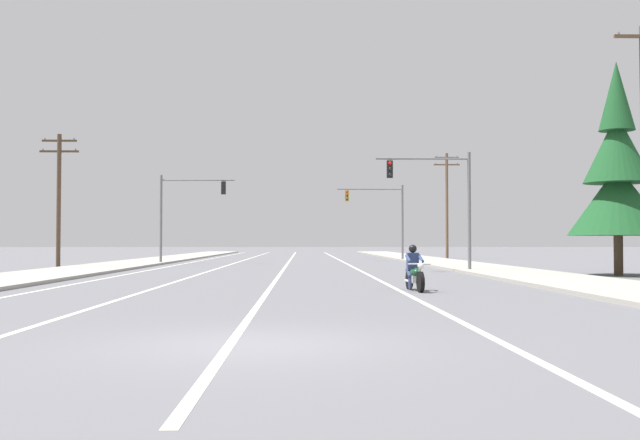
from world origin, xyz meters
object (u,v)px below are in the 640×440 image
(traffic_signal_mid_right, at_px, (383,210))
(utility_pole_right_far, at_px, (447,202))
(utility_pole_left_near, at_px, (59,195))
(motorcycle_with_rider, at_px, (414,272))
(traffic_signal_near_left, at_px, (183,205))
(conifer_tree_right_verge_near, at_px, (617,177))
(traffic_signal_near_right, at_px, (442,192))

(traffic_signal_mid_right, distance_m, utility_pole_right_far, 9.39)
(traffic_signal_mid_right, height_order, utility_pole_left_near, utility_pole_left_near)
(motorcycle_with_rider, distance_m, utility_pole_right_far, 44.34)
(traffic_signal_mid_right, bearing_deg, utility_pole_left_near, -145.05)
(traffic_signal_near_left, relative_size, utility_pole_right_far, 0.64)
(traffic_signal_near_left, relative_size, conifer_tree_right_verge_near, 0.63)
(traffic_signal_near_right, distance_m, conifer_tree_right_verge_near, 8.50)
(motorcycle_with_rider, distance_m, conifer_tree_right_verge_near, 15.44)
(traffic_signal_near_right, xyz_separation_m, traffic_signal_near_left, (-15.61, 13.44, 0.02))
(motorcycle_with_rider, relative_size, traffic_signal_mid_right, 0.35)
(motorcycle_with_rider, relative_size, traffic_signal_near_left, 0.35)
(traffic_signal_mid_right, distance_m, utility_pole_left_near, 26.09)
(traffic_signal_near_left, height_order, utility_pole_right_far, utility_pole_right_far)
(traffic_signal_near_right, distance_m, traffic_signal_mid_right, 21.93)
(motorcycle_with_rider, distance_m, utility_pole_left_near, 28.49)
(conifer_tree_right_verge_near, bearing_deg, motorcycle_with_rider, -137.24)
(motorcycle_with_rider, height_order, traffic_signal_near_right, traffic_signal_near_right)
(traffic_signal_near_right, distance_m, traffic_signal_near_left, 20.60)
(traffic_signal_near_left, bearing_deg, traffic_signal_mid_right, 29.54)
(utility_pole_right_far, bearing_deg, motorcycle_with_rider, -102.54)
(utility_pole_left_near, bearing_deg, traffic_signal_near_right, -17.58)
(utility_pole_left_near, bearing_deg, traffic_signal_near_left, 45.21)
(motorcycle_with_rider, distance_m, traffic_signal_near_left, 30.57)
(conifer_tree_right_verge_near, bearing_deg, utility_pole_right_far, 92.40)
(motorcycle_with_rider, height_order, utility_pole_right_far, utility_pole_right_far)
(traffic_signal_near_right, bearing_deg, traffic_signal_near_left, 139.27)
(traffic_signal_near_right, height_order, utility_pole_right_far, utility_pole_right_far)
(traffic_signal_mid_right, bearing_deg, utility_pole_right_far, 45.43)
(traffic_signal_mid_right, xyz_separation_m, conifer_tree_right_verge_near, (7.93, -26.27, 0.41))
(traffic_signal_near_right, bearing_deg, motorcycle_with_rider, -104.23)
(motorcycle_with_rider, bearing_deg, conifer_tree_right_verge_near, 42.76)
(utility_pole_left_near, distance_m, conifer_tree_right_verge_near, 31.42)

